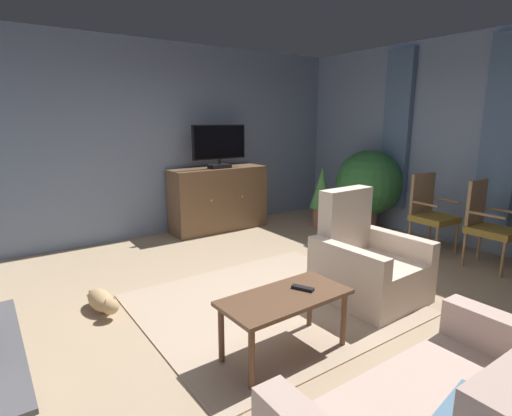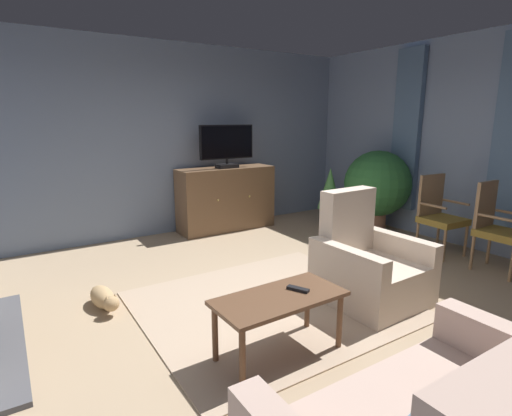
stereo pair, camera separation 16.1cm
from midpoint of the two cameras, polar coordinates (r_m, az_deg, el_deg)
name	(u,v)px [view 2 (the right image)]	position (r m, az deg, el deg)	size (l,w,h in m)	color
ground_plane	(287,303)	(3.96, 5.73, -13.50)	(6.77, 6.42, 0.04)	tan
wall_back	(171,140)	(6.16, -11.43, 9.51)	(6.77, 0.10, 2.81)	slate
wall_right_with_window	(482,144)	(6.04, 30.43, 7.97)	(0.10, 6.42, 2.81)	slate
curtain_panel_far	(407,131)	(6.52, 21.52, 10.29)	(0.10, 0.44, 2.36)	slate
rug_central	(271,305)	(3.87, 3.36, -13.70)	(2.33, 2.08, 0.01)	tan
tv_cabinet	(226,200)	(6.27, -3.58, 1.14)	(1.52, 0.52, 0.98)	#4A3523
television	(227,145)	(6.11, -3.45, 9.00)	(0.89, 0.20, 0.65)	black
coffee_table	(279,304)	(2.97, 4.99, -13.58)	(0.98, 0.49, 0.47)	brown
tv_remote	(298,289)	(3.05, 7.59, -11.47)	(0.17, 0.05, 0.02)	black
armchair_by_fireplace	(368,268)	(4.04, 16.87, -8.20)	(0.89, 0.90, 1.05)	#C6B29E
side_chair_nearest_door	(497,226)	(5.32, 32.07, -2.27)	(0.42, 0.49, 1.03)	olive
side_chair_mid_row	(439,213)	(5.66, 25.53, -0.72)	(0.51, 0.49, 1.02)	olive
potted_plant_on_hearth_side	(377,185)	(6.45, 17.73, 3.22)	(1.01, 1.01, 1.25)	#99664C
potted_plant_tall_palm_by_window	(330,194)	(6.48, 11.23, 1.97)	(0.37, 0.37, 0.97)	#99664C
cat	(104,298)	(4.01, -19.94, -12.05)	(0.23, 0.73, 0.21)	tan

